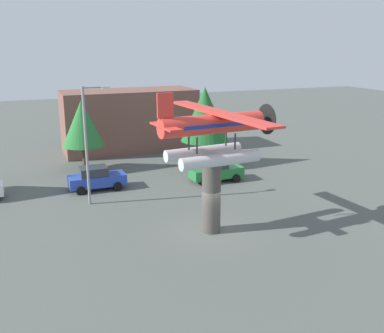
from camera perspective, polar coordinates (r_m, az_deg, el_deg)
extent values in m
plane|color=#515651|center=(26.48, 2.44, -8.26)|extent=(140.00, 140.00, 0.00)
cylinder|color=#4C4742|center=(25.70, 2.50, -3.94)|extent=(1.10, 1.10, 4.23)
cylinder|color=silver|center=(24.14, 3.72, 0.87)|extent=(4.84, 1.09, 0.70)
cylinder|color=#333338|center=(24.98, 5.56, 3.22)|extent=(0.11, 0.11, 0.90)
cylinder|color=#333338|center=(23.81, 0.65, 2.68)|extent=(0.11, 0.11, 0.90)
cylinder|color=silver|center=(25.83, 1.49, 1.88)|extent=(4.84, 1.09, 0.70)
cylinder|color=#333338|center=(25.81, 4.38, 3.65)|extent=(0.11, 0.11, 0.90)
cylinder|color=#333338|center=(24.68, -0.42, 3.14)|extent=(0.11, 0.11, 0.90)
cylinder|color=red|center=(24.60, 2.61, 5.46)|extent=(6.27, 1.61, 1.10)
cube|color=#193399|center=(24.70, 3.02, 5.49)|extent=(4.42, 1.49, 0.20)
cone|color=#262628|center=(26.32, 8.84, 5.96)|extent=(0.77, 0.93, 0.88)
cylinder|color=black|center=(26.55, 9.55, 6.01)|extent=(0.19, 1.80, 1.80)
cube|color=red|center=(24.70, 3.45, 6.92)|extent=(1.96, 10.46, 0.12)
cube|color=red|center=(23.37, -3.42, 5.16)|extent=(0.93, 2.85, 0.10)
cube|color=red|center=(23.19, -3.46, 7.83)|extent=(0.91, 0.19, 1.30)
cube|color=#2847B7|center=(34.23, -12.06, -1.71)|extent=(4.20, 1.70, 0.80)
cube|color=#2D333D|center=(33.99, -12.55, -0.60)|extent=(2.00, 1.56, 0.64)
cylinder|color=black|center=(33.75, -9.50, -2.54)|extent=(0.64, 0.22, 0.64)
cylinder|color=black|center=(35.43, -10.14, -1.70)|extent=(0.64, 0.22, 0.64)
cylinder|color=black|center=(33.32, -14.03, -3.04)|extent=(0.64, 0.22, 0.64)
cylinder|color=black|center=(35.02, -14.46, -2.16)|extent=(0.64, 0.22, 0.64)
cube|color=#237A38|center=(35.54, 3.14, -0.74)|extent=(4.20, 1.70, 0.80)
cube|color=#2D333D|center=(35.24, 2.78, 0.34)|extent=(2.00, 1.56, 0.64)
cylinder|color=black|center=(35.46, 5.72, -1.51)|extent=(0.64, 0.22, 0.64)
cylinder|color=black|center=(36.99, 4.44, -0.75)|extent=(0.64, 0.22, 0.64)
cylinder|color=black|center=(34.34, 1.71, -2.01)|extent=(0.64, 0.22, 0.64)
cylinder|color=black|center=(35.92, 0.57, -1.20)|extent=(0.64, 0.22, 0.64)
cylinder|color=gray|center=(30.35, -13.42, 2.43)|extent=(0.18, 0.18, 8.02)
cylinder|color=gray|center=(29.86, -12.36, 9.91)|extent=(1.60, 0.12, 0.12)
cube|color=silver|center=(29.99, -11.02, 9.91)|extent=(0.50, 0.28, 0.20)
cube|color=brown|center=(45.98, -8.03, 5.89)|extent=(13.29, 5.34, 6.15)
cylinder|color=brown|center=(39.38, -13.62, 1.05)|extent=(0.36, 0.36, 2.22)
cone|color=#287033|center=(38.75, -13.91, 5.41)|extent=(3.49, 3.49, 3.87)
cylinder|color=brown|center=(39.96, 1.62, 1.75)|extent=(0.36, 0.36, 2.28)
cone|color=#1E6028|center=(39.27, 1.66, 6.73)|extent=(4.27, 4.27, 4.74)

